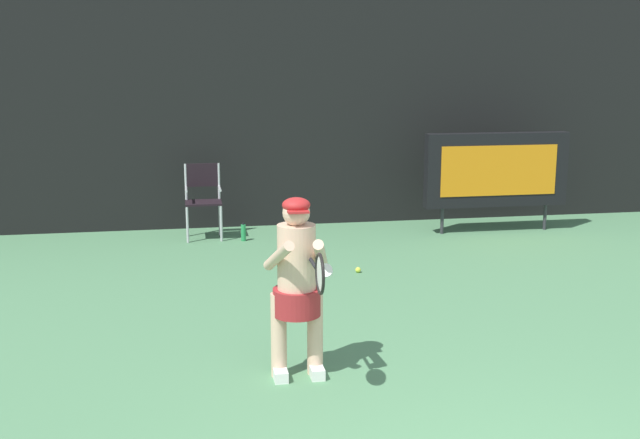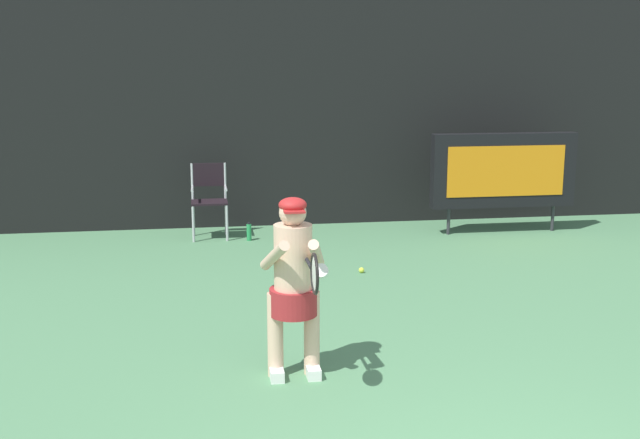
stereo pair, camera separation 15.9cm
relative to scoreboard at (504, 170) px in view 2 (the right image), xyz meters
name	(u,v)px [view 2 (the right image)]	position (x,y,z in m)	size (l,w,h in m)	color
backdrop_screen	(312,109)	(-2.73, 1.10, 0.86)	(18.00, 0.12, 3.66)	black
scoreboard	(504,170)	(0.00, 0.00, 0.00)	(2.20, 0.21, 1.50)	black
umpire_chair	(209,196)	(-4.35, 0.36, -0.33)	(0.52, 0.44, 1.08)	#B7B7BC
water_bottle	(249,232)	(-3.80, 0.05, -0.82)	(0.07, 0.07, 0.27)	#268C4B
tennis_player	(293,280)	(-3.74, -4.86, -0.13)	(0.53, 0.61, 1.49)	white
tennis_racket	(314,273)	(-3.64, -5.37, 0.06)	(0.03, 0.60, 0.31)	black
tennis_ball_loose	(361,270)	(-2.55, -1.89, -0.91)	(0.07, 0.07, 0.07)	#CCDB3D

